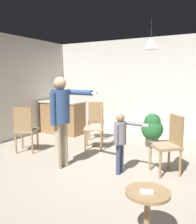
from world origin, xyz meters
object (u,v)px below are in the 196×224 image
Objects in this scene: dining_chair_spare at (170,142)px; spare_remote_on_table at (147,192)px; kitchen_counter at (63,117)px; potted_plant_by_wall at (152,128)px; side_table_by_couch at (147,210)px; person_child at (121,137)px; person_adult at (61,112)px; dining_chair_centre_back at (25,128)px; dining_chair_near_wall at (96,119)px; dining_chair_by_counter at (97,125)px.

dining_chair_spare is 1.90m from spare_remote_on_table.
potted_plant_by_wall is at bearing -1.39° from kitchen_counter.
potted_plant_by_wall is at bearing -16.00° from dining_chair_spare.
potted_plant_by_wall reaches higher than spare_remote_on_table.
dining_chair_spare is at bearing 96.25° from spare_remote_on_table.
kitchen_counter reaches higher than spare_remote_on_table.
side_table_by_couch is at bearing 95.93° from spare_remote_on_table.
person_child is 0.83m from dining_chair_spare.
side_table_by_couch is 0.32× the size of person_adult.
spare_remote_on_table is at bearing 143.79° from dining_chair_spare.
side_table_by_couch is at bearing -43.01° from kitchen_counter.
dining_chair_centre_back is 7.69× the size of spare_remote_on_table.
potted_plant_by_wall is (1.03, 2.12, -0.58)m from person_adult.
dining_chair_centre_back is (0.40, -1.86, 0.07)m from kitchen_counter.
dining_chair_spare is (0.71, 0.42, -0.10)m from person_child.
person_adult is 1.63× the size of dining_chair_near_wall.
person_adult is 1.63× the size of dining_chair_centre_back.
dining_chair_by_counter and dining_chair_spare have the same top height.
dining_chair_by_counter is at bearing -174.53° from person_adult.
kitchen_counter is 4.92m from side_table_by_couch.
person_child reaches higher than potted_plant_by_wall.
person_adult is at bearing -107.79° from dining_chair_near_wall.
dining_chair_near_wall and dining_chair_centre_back have the same top height.
dining_chair_near_wall is (-2.42, 3.23, 0.22)m from side_table_by_couch.
side_table_by_couch is at bearing 64.02° from person_adult.
spare_remote_on_table is (0.00, -0.05, 0.21)m from side_table_by_couch.
side_table_by_couch is at bearing 38.82° from person_child.
potted_plant_by_wall is at bearing -77.20° from dining_chair_by_counter.
person_child reaches higher than dining_chair_spare.
dining_chair_near_wall reaches higher than spare_remote_on_table.
spare_remote_on_table is (0.92, -1.47, -0.10)m from person_child.
spare_remote_on_table is at bearing -167.01° from dining_chair_by_counter.
dining_chair_centre_back is (-0.78, -1.73, 0.00)m from dining_chair_near_wall.
person_child is 2.35m from dining_chair_near_wall.
person_child reaches higher than spare_remote_on_table.
dining_chair_near_wall is at bearing 15.64° from dining_chair_spare.
dining_chair_by_counter reaches higher than side_table_by_couch.
person_adult reaches higher than dining_chair_centre_back.
potted_plant_by_wall is (-0.01, 1.87, -0.21)m from person_child.
dining_chair_spare reaches higher than potted_plant_by_wall.
dining_chair_spare is at bearing -134.82° from dining_chair_by_counter.
potted_plant_by_wall is (1.50, 0.06, -0.11)m from dining_chair_near_wall.
person_child is 1.03× the size of dining_chair_spare.
dining_chair_spare is (1.75, 0.67, -0.47)m from person_adult.
potted_plant_by_wall is at bearing -173.69° from person_child.
person_adult reaches higher than kitchen_counter.
dining_chair_by_counter is 1.00× the size of dining_chair_near_wall.
side_table_by_couch is 1.72m from person_child.
person_adult is 2.16m from dining_chair_near_wall.
person_child is 1.88m from potted_plant_by_wall.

